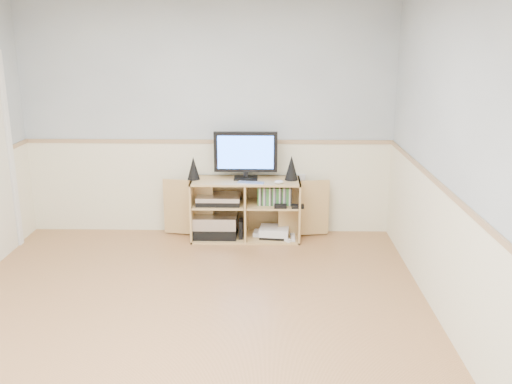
% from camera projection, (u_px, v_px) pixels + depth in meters
% --- Properties ---
extents(room, '(4.04, 4.54, 2.54)m').
position_uv_depth(room, '(169.00, 169.00, 4.08)').
color(room, tan).
rests_on(room, ground).
extents(media_cabinet, '(1.81, 0.43, 0.65)m').
position_uv_depth(media_cabinet, '(246.00, 207.00, 6.17)').
color(media_cabinet, tan).
rests_on(media_cabinet, floor).
extents(monitor, '(0.67, 0.18, 0.51)m').
position_uv_depth(monitor, '(246.00, 154.00, 6.01)').
color(monitor, black).
rests_on(monitor, media_cabinet).
extents(speaker_left, '(0.13, 0.13, 0.24)m').
position_uv_depth(speaker_left, '(193.00, 168.00, 6.04)').
color(speaker_left, black).
rests_on(speaker_left, media_cabinet).
extents(speaker_right, '(0.14, 0.14, 0.26)m').
position_uv_depth(speaker_right, '(291.00, 168.00, 6.01)').
color(speaker_right, black).
rests_on(speaker_right, media_cabinet).
extents(keyboard, '(0.29, 0.16, 0.01)m').
position_uv_depth(keyboard, '(251.00, 183.00, 5.90)').
color(keyboard, silver).
rests_on(keyboard, media_cabinet).
extents(mouse, '(0.11, 0.08, 0.04)m').
position_uv_depth(mouse, '(279.00, 182.00, 5.89)').
color(mouse, white).
rests_on(mouse, media_cabinet).
extents(av_components, '(0.53, 0.34, 0.47)m').
position_uv_depth(av_components, '(217.00, 219.00, 6.16)').
color(av_components, black).
rests_on(av_components, media_cabinet).
extents(game_consoles, '(0.46, 0.30, 0.11)m').
position_uv_depth(game_consoles, '(273.00, 232.00, 6.18)').
color(game_consoles, white).
rests_on(game_consoles, media_cabinet).
extents(game_cases, '(0.36, 0.13, 0.19)m').
position_uv_depth(game_cases, '(275.00, 196.00, 6.06)').
color(game_cases, '#3F8C3F').
rests_on(game_cases, media_cabinet).
extents(wall_outlet, '(0.12, 0.03, 0.12)m').
position_uv_depth(wall_outlet, '(300.00, 180.00, 6.26)').
color(wall_outlet, white).
rests_on(wall_outlet, wall_back).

